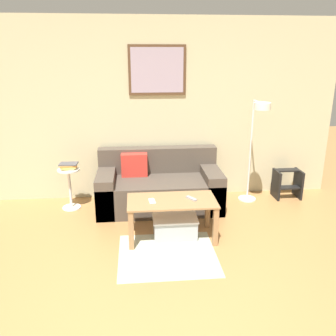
% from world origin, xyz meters
% --- Properties ---
extents(wall_back, '(5.60, 0.09, 2.55)m').
position_xyz_m(wall_back, '(0.00, 3.17, 1.29)').
color(wall_back, '#C6BC93').
rests_on(wall_back, ground_plane).
extents(area_rug, '(1.04, 0.93, 0.01)m').
position_xyz_m(area_rug, '(0.18, 1.42, 0.00)').
color(area_rug, '#B2B79E').
rests_on(area_rug, ground_plane).
extents(couch, '(1.68, 0.84, 0.78)m').
position_xyz_m(couch, '(0.18, 2.72, 0.28)').
color(couch, '#4C4238').
rests_on(couch, ground_plane).
extents(coffee_table, '(1.01, 0.52, 0.47)m').
position_xyz_m(coffee_table, '(0.27, 1.80, 0.38)').
color(coffee_table, '#997047').
rests_on(coffee_table, ground_plane).
extents(storage_bin, '(0.52, 0.35, 0.25)m').
position_xyz_m(storage_bin, '(0.31, 1.82, 0.13)').
color(storage_bin, '#9EA3A8').
rests_on(storage_bin, ground_plane).
extents(floor_lamp, '(0.25, 0.56, 1.47)m').
position_xyz_m(floor_lamp, '(1.50, 2.62, 1.04)').
color(floor_lamp, white).
rests_on(floor_lamp, ground_plane).
extents(side_table, '(0.30, 0.30, 0.57)m').
position_xyz_m(side_table, '(-1.04, 2.76, 0.34)').
color(side_table, white).
rests_on(side_table, ground_plane).
extents(book_stack, '(0.25, 0.20, 0.08)m').
position_xyz_m(book_stack, '(-1.03, 2.77, 0.61)').
color(book_stack, '#D8C666').
rests_on(book_stack, side_table).
extents(remote_control, '(0.12, 0.15, 0.02)m').
position_xyz_m(remote_control, '(0.49, 1.80, 0.48)').
color(remote_control, '#99999E').
rests_on(remote_control, coffee_table).
extents(cell_phone, '(0.08, 0.15, 0.01)m').
position_xyz_m(cell_phone, '(0.04, 1.78, 0.48)').
color(cell_phone, silver).
rests_on(cell_phone, coffee_table).
extents(step_stool, '(0.37, 0.30, 0.42)m').
position_xyz_m(step_stool, '(2.10, 2.86, 0.23)').
color(step_stool, black).
rests_on(step_stool, ground_plane).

